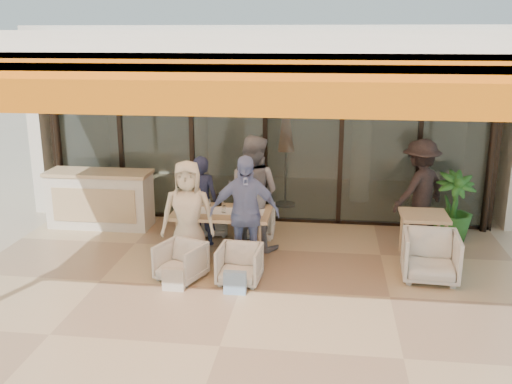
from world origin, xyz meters
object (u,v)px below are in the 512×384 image
(chair_near_right, at_px, (239,263))
(standing_woman, at_px, (420,190))
(chair_far_left, at_px, (208,218))
(chair_near_left, at_px, (181,260))
(diner_cream, at_px, (188,215))
(side_table, at_px, (424,221))
(diner_periwinkle, at_px, (244,214))
(host_counter, at_px, (100,199))
(diner_navy, at_px, (201,201))
(diner_grey, at_px, (253,193))
(potted_palm, at_px, (453,207))
(side_chair, at_px, (431,254))
(dining_table, at_px, (221,214))
(chair_far_right, at_px, (257,220))

(chair_near_right, relative_size, standing_woman, 0.35)
(chair_far_left, distance_m, chair_near_left, 1.90)
(diner_cream, bearing_deg, standing_woman, 18.82)
(side_table, distance_m, standing_woman, 1.05)
(chair_far_left, bearing_deg, chair_near_left, 72.16)
(chair_far_left, bearing_deg, diner_periwinkle, 103.12)
(chair_near_right, height_order, standing_woman, standing_woman)
(host_counter, distance_m, chair_near_right, 3.51)
(diner_navy, distance_m, diner_grey, 0.86)
(diner_navy, bearing_deg, potted_palm, -169.02)
(side_chair, bearing_deg, chair_near_left, -169.17)
(host_counter, bearing_deg, diner_cream, -37.86)
(diner_navy, bearing_deg, diner_cream, 90.98)
(dining_table, xyz_separation_m, standing_woman, (3.15, 1.25, 0.17))
(standing_woman, xyz_separation_m, potted_palm, (0.55, -0.08, -0.26))
(chair_near_right, height_order, diner_navy, diner_navy)
(potted_palm, bearing_deg, chair_near_right, -147.00)
(side_chair, xyz_separation_m, potted_palm, (0.62, 1.69, 0.21))
(standing_woman, bearing_deg, chair_near_right, -2.41)
(diner_navy, bearing_deg, chair_near_left, 90.98)
(potted_palm, bearing_deg, standing_woman, 171.24)
(diner_navy, bearing_deg, chair_far_left, -89.02)
(host_counter, xyz_separation_m, potted_palm, (6.11, 0.07, 0.06))
(host_counter, relative_size, side_chair, 2.38)
(chair_near_right, height_order, side_table, side_table)
(diner_grey, bearing_deg, chair_near_right, 109.11)
(side_chair, bearing_deg, host_counter, 167.27)
(host_counter, relative_size, side_table, 2.48)
(chair_near_right, bearing_deg, side_chair, 12.97)
(chair_near_left, relative_size, diner_navy, 0.40)
(chair_near_left, distance_m, diner_periwinkle, 1.13)
(host_counter, relative_size, chair_near_right, 3.08)
(chair_near_right, bearing_deg, diner_grey, 93.57)
(potted_palm, bearing_deg, chair_far_right, -176.07)
(diner_grey, distance_m, standing_woman, 2.84)
(diner_cream, distance_m, diner_periwinkle, 0.84)
(diner_grey, bearing_deg, diner_navy, 19.11)
(diner_periwinkle, xyz_separation_m, side_table, (2.65, 0.69, -0.23))
(chair_far_right, bearing_deg, diner_periwinkle, 87.93)
(dining_table, bearing_deg, host_counter, 155.53)
(chair_far_right, bearing_deg, side_table, 162.92)
(chair_far_left, relative_size, chair_far_right, 0.96)
(host_counter, distance_m, chair_near_left, 2.87)
(chair_near_right, bearing_deg, potted_palm, 36.57)
(chair_far_right, height_order, standing_woman, standing_woman)
(chair_far_left, bearing_deg, side_chair, 139.45)
(host_counter, xyz_separation_m, diner_grey, (2.84, -0.65, 0.40))
(diner_cream, bearing_deg, dining_table, 41.12)
(diner_cream, xyz_separation_m, diner_periwinkle, (0.84, 0.00, 0.05))
(chair_far_left, distance_m, side_chair, 3.79)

